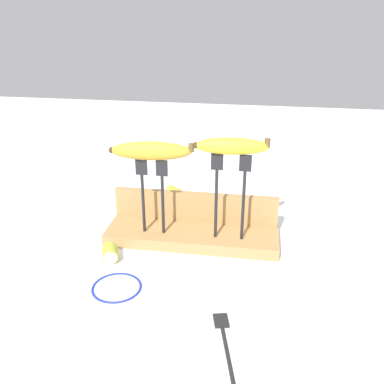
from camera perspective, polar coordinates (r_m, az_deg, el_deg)
name	(u,v)px	position (r m, az deg, el deg)	size (l,w,h in m)	color
ground_plane	(192,241)	(1.03, 0.00, -6.49)	(3.00, 3.00, 0.00)	silver
wooden_board	(192,236)	(1.03, 0.00, -5.83)	(0.41, 0.12, 0.03)	#A87F4C
board_backstop	(195,207)	(1.05, 0.45, -2.00)	(0.40, 0.02, 0.07)	#A87F4C
fork_stand_left	(152,190)	(0.97, -5.27, 0.28)	(0.07, 0.01, 0.18)	black
fork_stand_right	(230,190)	(0.94, 5.08, 0.28)	(0.09, 0.01, 0.20)	black
banana_raised_left	(151,151)	(0.94, -5.48, 5.46)	(0.18, 0.05, 0.04)	gold
banana_raised_right	(232,146)	(0.90, 5.30, 6.08)	(0.16, 0.05, 0.04)	yellow
fork_fallen_near	(224,336)	(0.77, 4.29, -18.45)	(0.05, 0.16, 0.01)	black
banana_chunk_near	(175,194)	(1.23, -2.23, -0.24)	(0.06, 0.06, 0.04)	gold
banana_chunk_far	(110,254)	(0.97, -10.84, -8.02)	(0.05, 0.05, 0.03)	#B2C138
wire_coil	(117,287)	(0.89, -9.95, -12.25)	(0.10, 0.10, 0.01)	#1E2DA5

